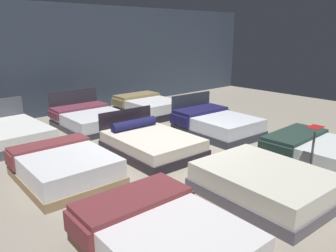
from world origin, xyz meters
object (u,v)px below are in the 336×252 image
(bed_7, at_px, (90,119))
(price_sign, at_px, (311,163))
(bed_4, at_px, (151,143))
(bed_2, at_px, (321,153))
(bed_6, at_px, (11,134))
(bed_3, at_px, (65,167))
(bed_1, at_px, (264,183))
(bed_0, at_px, (162,236))
(bed_8, at_px, (148,107))
(bed_5, at_px, (215,124))

(bed_7, bearing_deg, price_sign, -78.71)
(bed_4, bearing_deg, bed_2, -50.86)
(bed_2, bearing_deg, price_sign, -166.74)
(bed_6, height_order, price_sign, price_sign)
(bed_4, relative_size, price_sign, 2.04)
(bed_3, relative_size, bed_7, 0.91)
(bed_1, height_order, bed_4, bed_4)
(bed_0, distance_m, bed_8, 7.11)
(bed_0, relative_size, bed_5, 0.97)
(bed_2, xyz_separation_m, price_sign, (-1.04, -0.27, 0.16))
(bed_8, bearing_deg, bed_6, -178.11)
(bed_0, relative_size, bed_4, 0.97)
(price_sign, bearing_deg, bed_6, 118.72)
(bed_0, bearing_deg, bed_2, 1.69)
(bed_8, distance_m, price_sign, 6.06)
(bed_5, relative_size, bed_6, 1.00)
(bed_1, bearing_deg, bed_2, 3.19)
(bed_6, height_order, bed_7, bed_7)
(bed_4, bearing_deg, bed_7, 91.28)
(bed_7, bearing_deg, bed_2, -68.46)
(bed_2, distance_m, bed_3, 5.03)
(price_sign, bearing_deg, bed_7, 100.46)
(bed_3, xyz_separation_m, price_sign, (3.15, -3.05, 0.16))
(bed_8, bearing_deg, bed_2, -89.35)
(bed_2, distance_m, price_sign, 1.08)
(bed_7, xyz_separation_m, bed_8, (2.14, 0.08, 0.03))
(bed_2, distance_m, bed_8, 5.70)
(bed_5, height_order, bed_8, bed_5)
(bed_6, bearing_deg, bed_3, -90.53)
(bed_2, relative_size, price_sign, 1.95)
(bed_2, relative_size, bed_4, 0.96)
(bed_2, distance_m, bed_7, 6.01)
(bed_4, height_order, bed_6, bed_6)
(bed_2, bearing_deg, bed_8, 88.44)
(bed_7, xyz_separation_m, price_sign, (1.09, -5.89, 0.17))
(bed_5, distance_m, bed_6, 5.13)
(bed_1, distance_m, bed_5, 3.53)
(bed_2, distance_m, bed_5, 2.84)
(bed_8, bearing_deg, bed_3, -144.46)
(bed_1, height_order, bed_2, bed_2)
(bed_6, height_order, bed_8, bed_6)
(bed_4, distance_m, bed_7, 2.80)
(bed_5, xyz_separation_m, bed_6, (-4.31, 2.78, -0.05))
(bed_4, relative_size, bed_6, 1.00)
(bed_0, height_order, bed_1, bed_0)
(bed_0, height_order, bed_3, bed_3)
(bed_6, distance_m, bed_8, 4.28)
(bed_3, xyz_separation_m, bed_6, (-0.08, 2.83, -0.03))
(bed_4, xyz_separation_m, price_sign, (1.11, -3.10, 0.19))
(bed_0, height_order, bed_8, bed_8)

